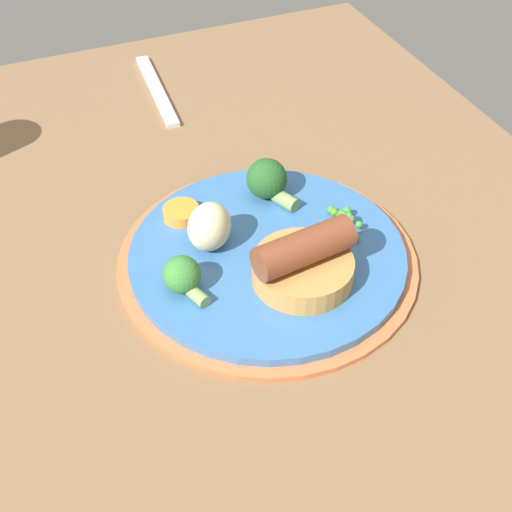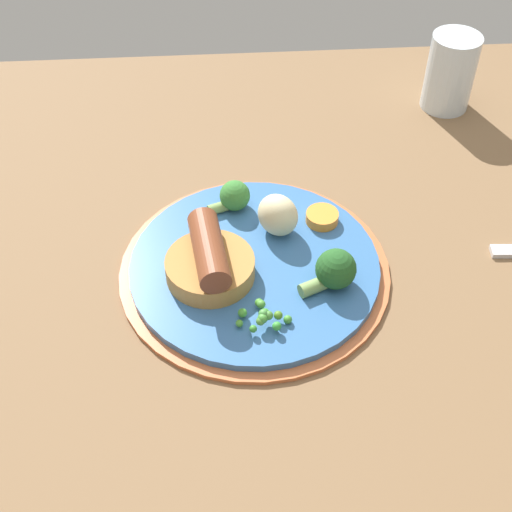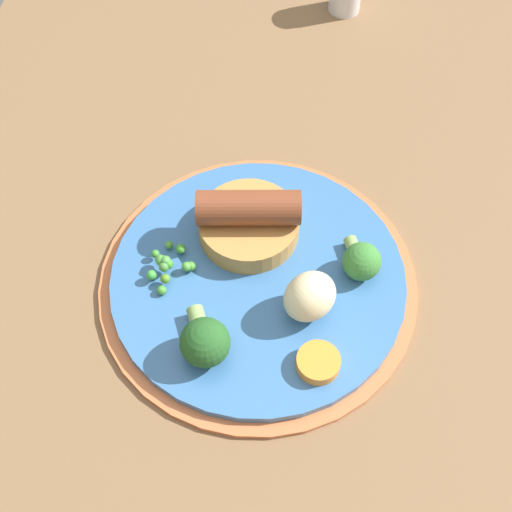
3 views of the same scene
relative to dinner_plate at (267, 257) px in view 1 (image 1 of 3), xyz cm
name	(u,v)px [view 1 (image 1 of 3)]	position (x,y,z in cm)	size (l,w,h in cm)	color
dining_table	(243,324)	(-5.24, 4.68, -2.07)	(110.00, 80.00, 3.00)	brown
dinner_plate	(267,257)	(0.00, 0.00, 0.00)	(28.57, 28.57, 1.40)	#CC6B3D
sausage_pudding	(303,263)	(-4.64, -1.42, 2.83)	(9.17, 9.50, 5.37)	#BC8442
pea_pile	(342,220)	(0.35, -7.99, 1.82)	(5.49, 4.13, 1.95)	#4B9739
broccoli_floret_near	(268,180)	(7.76, -3.42, 2.82)	(6.03, 4.34, 4.17)	#235623
broccoli_floret_far	(183,276)	(-1.76, 8.85, 2.47)	(4.94, 3.43, 3.43)	#387A33
potato_chunk_0	(212,226)	(2.82, 4.47, 3.19)	(4.67, 3.90, 4.71)	beige
carrot_slice_4	(181,213)	(7.88, 5.90, 1.42)	(3.62, 3.62, 1.17)	orange
fork	(157,90)	(34.81, 0.44, -0.27)	(18.00, 1.60, 0.60)	silver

